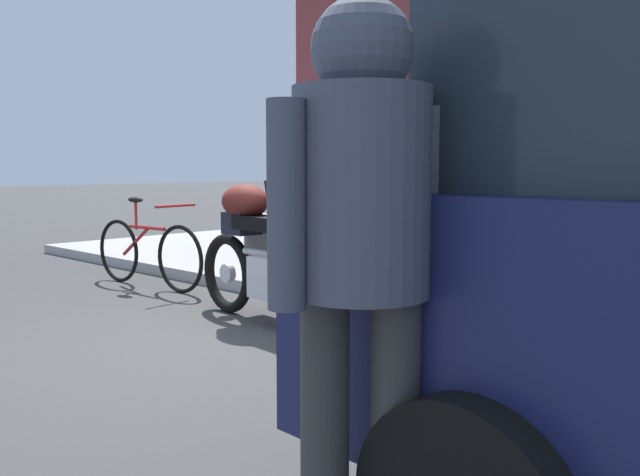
% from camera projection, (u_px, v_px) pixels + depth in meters
% --- Properties ---
extents(ground_plane, '(80.00, 80.00, 0.00)m').
position_uv_depth(ground_plane, '(249.00, 345.00, 4.71)').
color(ground_plane, '#3A3A3A').
extents(touring_motorcycle, '(2.21, 0.78, 1.42)m').
position_uv_depth(touring_motorcycle, '(276.00, 248.00, 5.23)').
color(touring_motorcycle, black).
rests_on(touring_motorcycle, ground_plane).
extents(parked_bicycle, '(1.70, 0.48, 0.93)m').
position_uv_depth(parked_bicycle, '(147.00, 252.00, 6.92)').
color(parked_bicycle, black).
rests_on(parked_bicycle, ground_plane).
extents(pedestrian_walking, '(0.47, 0.54, 1.69)m').
position_uv_depth(pedestrian_walking, '(361.00, 229.00, 1.85)').
color(pedestrian_walking, '#343434').
rests_on(pedestrian_walking, ground_plane).
extents(sandwich_board_sign, '(0.55, 0.42, 0.98)m').
position_uv_depth(sandwich_board_sign, '(297.00, 228.00, 6.95)').
color(sandwich_board_sign, black).
rests_on(sandwich_board_sign, sidewalk_curb).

